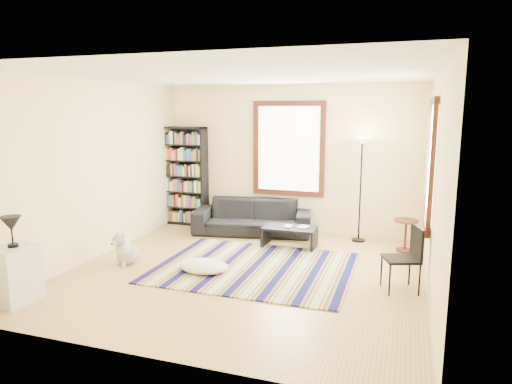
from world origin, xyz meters
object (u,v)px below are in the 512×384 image
(floor_lamp, at_px, (360,190))
(folding_chair, at_px, (401,259))
(floor_cushion, at_px, (204,266))
(dog, at_px, (128,248))
(bookshelf, at_px, (185,176))
(white_cabinet, at_px, (16,275))
(sofa, at_px, (253,217))
(coffee_table, at_px, (290,237))
(side_table, at_px, (405,236))

(floor_lamp, height_order, folding_chair, floor_lamp)
(floor_cushion, height_order, dog, dog)
(bookshelf, relative_size, dog, 3.93)
(folding_chair, bearing_deg, white_cabinet, -177.14)
(sofa, bearing_deg, floor_lamp, -7.45)
(bookshelf, xyz_separation_m, coffee_table, (2.44, -0.93, -0.82))
(floor_lamp, bearing_deg, bookshelf, 177.24)
(white_cabinet, bearing_deg, dog, 79.53)
(floor_lamp, distance_m, folding_chair, 2.35)
(sofa, bearing_deg, white_cabinet, -123.92)
(floor_lamp, bearing_deg, sofa, -177.12)
(floor_lamp, height_order, white_cabinet, floor_lamp)
(white_cabinet, bearing_deg, floor_lamp, 53.07)
(sofa, xyz_separation_m, floor_lamp, (1.99, 0.10, 0.61))
(folding_chair, bearing_deg, coffee_table, 122.72)
(bookshelf, relative_size, folding_chair, 2.33)
(coffee_table, height_order, floor_cushion, coffee_table)
(dog, bearing_deg, white_cabinet, -95.86)
(coffee_table, height_order, white_cabinet, white_cabinet)
(floor_cushion, bearing_deg, coffee_table, 61.11)
(sofa, xyz_separation_m, folding_chair, (2.74, -2.07, 0.11))
(floor_lamp, xyz_separation_m, dog, (-3.23, -2.38, -0.68))
(coffee_table, height_order, folding_chair, folding_chair)
(coffee_table, distance_m, floor_lamp, 1.53)
(bookshelf, distance_m, side_table, 4.42)
(coffee_table, bearing_deg, dog, -142.83)
(coffee_table, relative_size, folding_chair, 1.05)
(side_table, bearing_deg, bookshelf, 172.83)
(sofa, height_order, dog, sofa)
(sofa, relative_size, coffee_table, 2.45)
(sofa, bearing_deg, coffee_table, -46.73)
(bookshelf, bearing_deg, white_cabinet, -92.36)
(floor_lamp, relative_size, dog, 3.65)
(white_cabinet, xyz_separation_m, dog, (0.48, 1.64, -0.10))
(coffee_table, height_order, side_table, side_table)
(bookshelf, xyz_separation_m, dog, (0.30, -2.55, -0.75))
(floor_lamp, bearing_deg, folding_chair, -70.98)
(floor_cushion, bearing_deg, bookshelf, 121.79)
(floor_cushion, relative_size, floor_lamp, 0.39)
(bookshelf, distance_m, dog, 2.68)
(dog, bearing_deg, coffee_table, 47.43)
(sofa, height_order, white_cabinet, white_cabinet)
(coffee_table, xyz_separation_m, folding_chair, (1.84, -1.41, 0.25))
(sofa, bearing_deg, floor_cushion, -99.80)
(side_table, height_order, dog, side_table)
(bookshelf, bearing_deg, folding_chair, -28.73)
(white_cabinet, bearing_deg, coffee_table, 56.99)
(floor_lamp, bearing_deg, dog, -143.56)
(coffee_table, bearing_deg, white_cabinet, -128.67)
(sofa, height_order, coffee_table, sofa)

